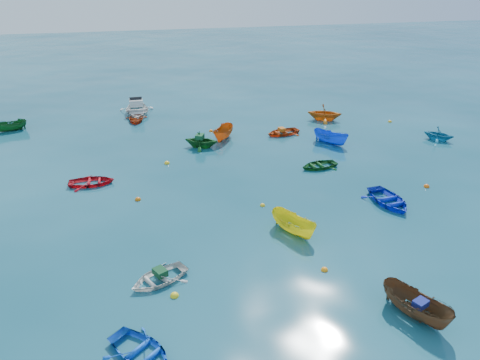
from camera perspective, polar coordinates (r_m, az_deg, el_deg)
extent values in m
plane|color=#0A3748|center=(25.68, 2.50, -5.47)|extent=(160.00, 160.00, 0.00)
imported|color=blue|center=(18.65, -11.96, -20.14)|extent=(3.40, 3.49, 0.59)
imported|color=silver|center=(21.87, -9.85, -12.02)|extent=(3.33, 3.00, 0.57)
imported|color=#54351E|center=(21.02, 20.47, -15.29)|extent=(2.37, 3.40, 1.23)
imported|color=#0F29C3|center=(29.16, 17.60, -2.74)|extent=(2.69, 3.55, 0.69)
imported|color=yellow|center=(25.11, 6.51, -6.40)|extent=(2.38, 3.23, 1.17)
imported|color=#124E1B|center=(33.04, 9.56, 1.53)|extent=(2.91, 2.29, 0.55)
imported|color=teal|center=(40.88, 22.95, 4.53)|extent=(2.99, 3.01, 1.20)
imported|color=red|center=(31.59, -17.59, -0.51)|extent=(2.93, 2.15, 0.59)
imported|color=#C95A12|center=(37.82, -2.02, 4.99)|extent=(2.59, 3.22, 1.19)
imported|color=#13551C|center=(36.27, -4.73, 4.01)|extent=(3.24, 3.07, 1.34)
imported|color=#B93A0F|center=(39.08, 5.20, 5.58)|extent=(3.29, 2.70, 0.60)
imported|color=blue|center=(37.59, 10.94, 4.40)|extent=(2.71, 3.11, 1.17)
imported|color=#A02F0D|center=(43.30, -12.55, 7.06)|extent=(2.12, 2.84, 0.56)
imported|color=#D06613|center=(43.14, 10.20, 7.20)|extent=(3.80, 3.60, 1.58)
imported|color=#124F1E|center=(44.19, -26.10, 5.41)|extent=(2.80, 1.66, 1.02)
imported|color=silver|center=(45.26, -12.43, 7.86)|extent=(3.23, 4.52, 1.54)
cube|color=#104222|center=(21.65, -9.71, -11.01)|extent=(0.71, 0.78, 0.30)
cube|color=navy|center=(20.50, 21.15, -13.86)|extent=(0.70, 0.63, 0.28)
cube|color=#134D26|center=(36.00, -4.93, 5.28)|extent=(0.82, 0.90, 0.36)
cube|color=#C55E14|center=(38.88, 5.10, 6.17)|extent=(0.57, 0.68, 0.28)
sphere|color=yellow|center=(20.93, -7.98, -13.84)|extent=(0.38, 0.38, 0.38)
sphere|color=orange|center=(22.54, 10.25, -10.79)|extent=(0.33, 0.33, 0.33)
sphere|color=#CE600B|center=(28.85, -12.34, -2.39)|extent=(0.37, 0.37, 0.37)
sphere|color=gold|center=(27.57, 2.77, -3.16)|extent=(0.31, 0.31, 0.31)
sphere|color=#E35C0C|center=(32.06, 21.78, -0.79)|extent=(0.37, 0.37, 0.37)
sphere|color=yellow|center=(33.59, -8.89, 1.99)|extent=(0.39, 0.39, 0.39)
sphere|color=orange|center=(39.67, -3.56, 5.94)|extent=(0.33, 0.33, 0.33)
sphere|color=gold|center=(44.05, 17.80, 6.75)|extent=(0.34, 0.34, 0.34)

